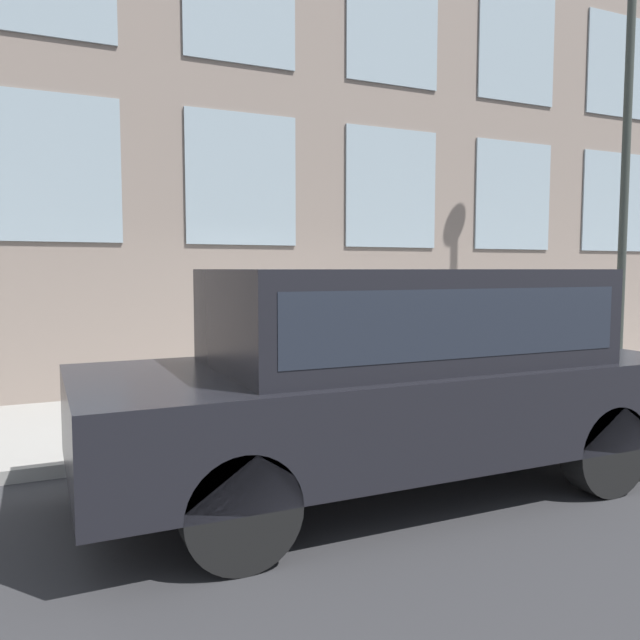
% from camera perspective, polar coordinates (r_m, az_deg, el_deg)
% --- Properties ---
extents(ground_plane, '(80.00, 80.00, 0.00)m').
position_cam_1_polar(ground_plane, '(6.59, 0.54, -11.30)').
color(ground_plane, '#2D2D30').
extents(sidewalk, '(2.82, 60.00, 0.12)m').
position_cam_1_polar(sidewalk, '(7.83, -3.85, -8.26)').
color(sidewalk, gray).
rests_on(sidewalk, ground_plane).
extents(building_facade, '(0.33, 40.00, 10.56)m').
position_cam_1_polar(building_facade, '(9.75, -7.60, 25.52)').
color(building_facade, gray).
rests_on(building_facade, ground_plane).
extents(fire_hydrant, '(0.37, 0.47, 0.72)m').
position_cam_1_polar(fire_hydrant, '(7.18, 2.16, -5.97)').
color(fire_hydrant, gray).
rests_on(fire_hydrant, sidewalk).
extents(person, '(0.26, 0.17, 1.09)m').
position_cam_1_polar(person, '(7.18, -2.15, -3.64)').
color(person, '#726651').
rests_on(person, sidewalk).
extents(parked_truck_charcoal_near, '(1.92, 4.90, 1.81)m').
position_cam_1_polar(parked_truck_charcoal_near, '(5.15, 6.80, -4.02)').
color(parked_truck_charcoal_near, black).
rests_on(parked_truck_charcoal_near, ground_plane).
extents(street_lamp, '(0.36, 0.36, 6.16)m').
position_cam_1_polar(street_lamp, '(10.44, 26.27, 15.76)').
color(street_lamp, '#2D332D').
rests_on(street_lamp, sidewalk).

